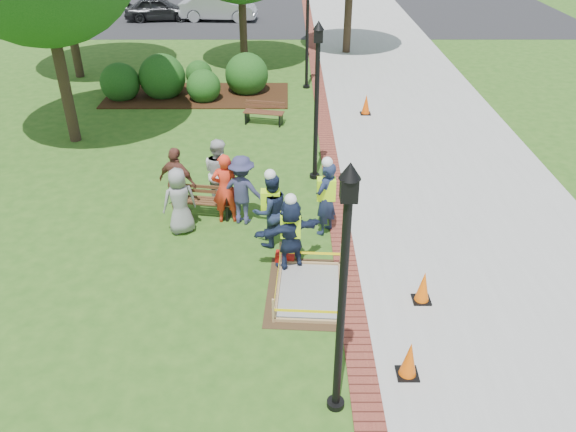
{
  "coord_description": "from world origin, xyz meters",
  "views": [
    {
      "loc": [
        0.49,
        -9.1,
        7.15
      ],
      "look_at": [
        0.5,
        1.2,
        1.0
      ],
      "focal_mm": 35.0,
      "sensor_mm": 36.0,
      "label": 1
    }
  ],
  "objects_px": {
    "bench_near": "(206,207)",
    "cone_front": "(409,360)",
    "lamp_near": "(343,281)",
    "hivis_worker_a": "(290,231)",
    "hivis_worker_c": "(271,208)",
    "hivis_worker_b": "(326,196)",
    "wet_concrete_pad": "(309,283)"
  },
  "relations": [
    {
      "from": "bench_near",
      "to": "cone_front",
      "type": "relative_size",
      "value": 1.94
    },
    {
      "from": "lamp_near",
      "to": "hivis_worker_a",
      "type": "xyz_separation_m",
      "value": [
        -0.7,
        3.77,
        -1.59
      ]
    },
    {
      "from": "lamp_near",
      "to": "hivis_worker_c",
      "type": "xyz_separation_m",
      "value": [
        -1.13,
        4.64,
        -1.54
      ]
    },
    {
      "from": "cone_front",
      "to": "hivis_worker_b",
      "type": "xyz_separation_m",
      "value": [
        -1.13,
        4.51,
        0.61
      ]
    },
    {
      "from": "bench_near",
      "to": "wet_concrete_pad",
      "type": "bearing_deg",
      "value": -51.07
    },
    {
      "from": "hivis_worker_a",
      "to": "lamp_near",
      "type": "bearing_deg",
      "value": -79.49
    },
    {
      "from": "wet_concrete_pad",
      "to": "lamp_near",
      "type": "bearing_deg",
      "value": -83.62
    },
    {
      "from": "bench_near",
      "to": "cone_front",
      "type": "distance_m",
      "value": 6.65
    },
    {
      "from": "lamp_near",
      "to": "hivis_worker_b",
      "type": "xyz_separation_m",
      "value": [
        0.12,
        5.14,
        -1.52
      ]
    },
    {
      "from": "wet_concrete_pad",
      "to": "cone_front",
      "type": "height_order",
      "value": "cone_front"
    },
    {
      "from": "bench_near",
      "to": "cone_front",
      "type": "xyz_separation_m",
      "value": [
        4.04,
        -5.28,
        0.12
      ]
    },
    {
      "from": "wet_concrete_pad",
      "to": "hivis_worker_a",
      "type": "bearing_deg",
      "value": 112.84
    },
    {
      "from": "hivis_worker_a",
      "to": "hivis_worker_c",
      "type": "relative_size",
      "value": 0.94
    },
    {
      "from": "wet_concrete_pad",
      "to": "hivis_worker_c",
      "type": "relative_size",
      "value": 1.27
    },
    {
      "from": "wet_concrete_pad",
      "to": "cone_front",
      "type": "distance_m",
      "value": 2.74
    },
    {
      "from": "wet_concrete_pad",
      "to": "cone_front",
      "type": "relative_size",
      "value": 3.3
    },
    {
      "from": "lamp_near",
      "to": "hivis_worker_c",
      "type": "bearing_deg",
      "value": 103.75
    },
    {
      "from": "hivis_worker_b",
      "to": "cone_front",
      "type": "bearing_deg",
      "value": -75.88
    },
    {
      "from": "hivis_worker_c",
      "to": "cone_front",
      "type": "bearing_deg",
      "value": -59.18
    },
    {
      "from": "hivis_worker_a",
      "to": "bench_near",
      "type": "bearing_deg",
      "value": 134.1
    },
    {
      "from": "bench_near",
      "to": "lamp_near",
      "type": "relative_size",
      "value": 0.33
    },
    {
      "from": "bench_near",
      "to": "hivis_worker_c",
      "type": "bearing_deg",
      "value": -37.88
    },
    {
      "from": "bench_near",
      "to": "hivis_worker_c",
      "type": "height_order",
      "value": "hivis_worker_c"
    },
    {
      "from": "wet_concrete_pad",
      "to": "hivis_worker_a",
      "type": "relative_size",
      "value": 1.35
    },
    {
      "from": "hivis_worker_c",
      "to": "lamp_near",
      "type": "bearing_deg",
      "value": -76.25
    },
    {
      "from": "cone_front",
      "to": "hivis_worker_c",
      "type": "xyz_separation_m",
      "value": [
        -2.39,
        4.0,
        0.59
      ]
    },
    {
      "from": "cone_front",
      "to": "hivis_worker_c",
      "type": "bearing_deg",
      "value": 120.82
    },
    {
      "from": "bench_near",
      "to": "cone_front",
      "type": "bearing_deg",
      "value": -52.63
    },
    {
      "from": "lamp_near",
      "to": "hivis_worker_a",
      "type": "height_order",
      "value": "lamp_near"
    },
    {
      "from": "wet_concrete_pad",
      "to": "cone_front",
      "type": "xyz_separation_m",
      "value": [
        1.57,
        -2.24,
        0.12
      ]
    },
    {
      "from": "lamp_near",
      "to": "bench_near",
      "type": "bearing_deg",
      "value": 115.18
    },
    {
      "from": "lamp_near",
      "to": "hivis_worker_b",
      "type": "relative_size",
      "value": 2.19
    }
  ]
}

